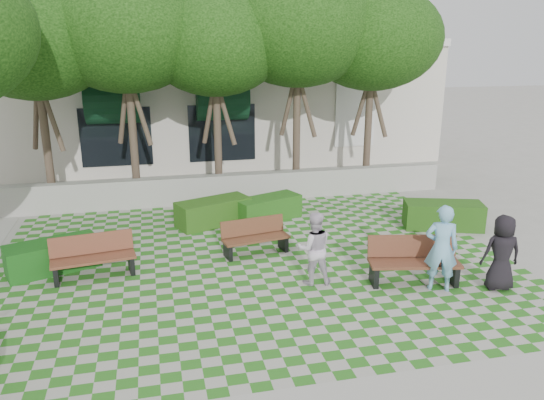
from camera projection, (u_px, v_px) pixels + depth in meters
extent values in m
plane|color=gray|center=(265.00, 282.00, 11.57)|extent=(90.00, 90.00, 0.00)
plane|color=#2B721E|center=(256.00, 264.00, 12.50)|extent=(12.00, 12.00, 0.00)
cube|color=#9E9B93|center=(225.00, 188.00, 17.23)|extent=(15.00, 0.36, 0.90)
cube|color=#552D1D|center=(414.00, 263.00, 11.36)|extent=(2.01, 0.96, 0.06)
cube|color=#552D1D|center=(412.00, 246.00, 11.54)|extent=(1.92, 0.52, 0.48)
cube|color=black|center=(374.00, 274.00, 11.41)|extent=(0.21, 0.55, 0.47)
cube|color=black|center=(453.00, 273.00, 11.45)|extent=(0.21, 0.55, 0.47)
cube|color=#552F1D|center=(256.00, 238.00, 12.97)|extent=(1.71, 0.79, 0.05)
cube|color=#552F1D|center=(252.00, 226.00, 13.11)|extent=(1.64, 0.41, 0.41)
cube|color=black|center=(228.00, 251.00, 12.75)|extent=(0.17, 0.47, 0.40)
cube|color=black|center=(283.00, 242.00, 13.31)|extent=(0.17, 0.47, 0.40)
cube|color=brown|center=(93.00, 259.00, 11.67)|extent=(1.86, 0.81, 0.06)
cube|color=brown|center=(91.00, 243.00, 11.82)|extent=(1.79, 0.40, 0.45)
cube|color=black|center=(56.00, 274.00, 11.45)|extent=(0.17, 0.51, 0.44)
cube|color=black|center=(131.00, 263.00, 12.01)|extent=(0.17, 0.51, 0.44)
cube|color=#1E4713|center=(443.00, 215.00, 14.83)|extent=(2.27, 1.44, 0.74)
cube|color=#1E5115|center=(268.00, 208.00, 15.56)|extent=(2.09, 1.44, 0.68)
cube|color=#224B14|center=(213.00, 212.00, 15.12)|extent=(2.24, 1.53, 0.73)
cube|color=#134A14|center=(53.00, 256.00, 12.07)|extent=(2.14, 1.46, 0.69)
imported|color=#78B4DB|center=(441.00, 248.00, 10.97)|extent=(0.81, 0.69, 1.87)
imported|color=black|center=(502.00, 253.00, 11.04)|extent=(0.88, 0.66, 1.63)
imported|color=silver|center=(314.00, 248.00, 11.31)|extent=(0.85, 0.70, 1.61)
cylinder|color=#47382B|center=(47.00, 146.00, 16.95)|extent=(0.26, 0.26, 3.64)
ellipsoid|color=#1E4C11|center=(34.00, 40.00, 16.02)|extent=(4.80, 4.80, 3.60)
cylinder|color=#47382B|center=(133.00, 140.00, 17.51)|extent=(0.26, 0.26, 3.81)
ellipsoid|color=#1E4C11|center=(125.00, 32.00, 16.53)|extent=(5.00, 5.00, 3.75)
cylinder|color=#47382B|center=(218.00, 140.00, 18.15)|extent=(0.26, 0.26, 3.58)
ellipsoid|color=#1E4C11|center=(215.00, 43.00, 17.23)|extent=(4.60, 4.60, 3.45)
cylinder|color=#47382B|center=(297.00, 132.00, 18.70)|extent=(0.26, 0.26, 3.92)
ellipsoid|color=#1E4C11|center=(298.00, 28.00, 17.69)|extent=(5.20, 5.20, 3.90)
cylinder|color=#47382B|center=(368.00, 133.00, 19.32)|extent=(0.26, 0.26, 3.70)
ellipsoid|color=#1E4C11|center=(373.00, 38.00, 18.37)|extent=(4.80, 4.80, 3.60)
cube|color=beige|center=(220.00, 99.00, 24.32)|extent=(18.00, 8.00, 5.00)
cube|color=white|center=(233.00, 42.00, 19.86)|extent=(18.00, 0.30, 0.30)
cube|color=black|center=(355.00, 113.00, 21.73)|extent=(1.40, 0.10, 2.40)
cylinder|color=#0E341C|center=(113.00, 99.00, 19.45)|extent=(3.00, 1.80, 1.80)
cube|color=black|center=(116.00, 137.00, 19.86)|extent=(2.60, 0.08, 2.20)
cylinder|color=#0E341C|center=(221.00, 97.00, 20.31)|extent=(3.00, 1.80, 1.80)
cube|color=black|center=(222.00, 133.00, 20.72)|extent=(2.60, 0.08, 2.20)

